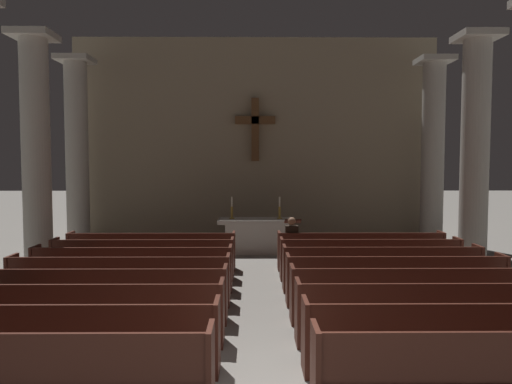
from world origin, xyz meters
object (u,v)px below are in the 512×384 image
Objects in this scene: pew_right_row_8 at (360,251)px; column_right_third at (475,155)px; pew_left_row_8 at (152,251)px; pew_right_row_4 at (413,294)px; pew_left_row_2 at (57,337)px; column_left_fourth at (77,156)px; candlestick_right at (280,212)px; altar at (256,235)px; pew_left_row_5 at (120,280)px; lone_worshipper at (291,242)px; lectern at (293,241)px; pew_left_row_6 at (133,269)px; pew_right_row_3 at (435,312)px; column_left_third at (36,155)px; column_right_fourth at (433,156)px; pew_left_row_7 at (143,259)px; pew_left_row_1 at (20,371)px; pew_right_row_6 at (381,268)px; pew_right_row_1 at (504,369)px; pew_right_row_7 at (370,259)px; pew_right_row_2 at (464,336)px; pew_right_row_5 at (395,280)px; pew_left_row_4 at (104,295)px; candlestick_left at (232,212)px; pew_left_row_3 at (84,313)px.

pew_right_row_8 is 3.78m from column_right_third.
pew_left_row_8 is 6.52m from pew_right_row_4.
column_left_fourth reaches higher than pew_left_row_2.
altar is at bearing 180.00° from candlestick_right.
lone_worshipper reaches higher than pew_left_row_5.
lone_worshipper is at bearing -96.57° from lectern.
pew_left_row_6 and pew_right_row_3 have the same top height.
pew_left_row_8 is 0.70× the size of column_left_third.
pew_left_row_5 is 0.70× the size of column_right_fourth.
lectern is at bearing 30.62° from pew_left_row_7.
pew_right_row_6 is at bearing 44.15° from pew_left_row_1.
column_right_third reaches higher than pew_right_row_3.
pew_right_row_8 is at bearing 90.00° from pew_right_row_3.
pew_left_row_2 is 1.00× the size of pew_right_row_8.
pew_right_row_1 is 9.52m from candlestick_right.
pew_right_row_4 is at bearing -72.76° from lectern.
column_left_fourth reaches higher than pew_right_row_6.
column_left_fourth is 6.04m from altar.
column_left_fourth is (-2.92, 5.20, 2.38)m from pew_left_row_6.
lone_worshipper is at bearing 63.94° from pew_left_row_1.
pew_right_row_7 is (0.00, 4.00, 0.00)m from pew_right_row_3.
pew_right_row_2 and pew_right_row_5 have the same top height.
pew_right_row_6 is (0.00, 5.00, 0.00)m from pew_right_row_1.
column_right_fourth is 9.13× the size of candlestick_right.
pew_left_row_4 is 1.00m from pew_left_row_5.
column_left_fourth is (-8.07, 5.20, 2.38)m from pew_right_row_6.
candlestick_left reaches higher than pew_right_row_8.
pew_left_row_8 is at bearing 149.78° from pew_right_row_5.
column_left_third is at bearing 142.04° from pew_right_row_2.
pew_right_row_5 is 0.70× the size of column_left_third.
column_left_fourth is at bearing 162.11° from lectern.
pew_left_row_2 is 1.00m from pew_left_row_3.
pew_right_row_6 is at bearing -66.48° from candlestick_right.
pew_left_row_2 is at bearing -107.22° from altar.
pew_right_row_2 is 8.55m from candlestick_right.
altar is (5.50, 2.01, -2.32)m from column_left_third.
pew_right_row_4 is at bearing -30.22° from pew_left_row_7.
pew_right_row_2 is 6.36× the size of candlestick_right.
pew_right_row_7 is at bearing 21.22° from pew_left_row_5.
column_right_fourth is at bearing 48.74° from pew_left_row_2.
candlestick_right reaches higher than pew_left_row_1.
pew_right_row_1 is 1.00× the size of pew_right_row_7.
pew_left_row_6 is 4.73m from lectern.
column_right_third is (2.92, 1.30, 2.38)m from pew_right_row_7.
pew_right_row_6 is at bearing 37.83° from pew_left_row_2.
pew_left_row_1 is 6.00m from pew_left_row_7.
pew_right_row_2 is at bearing -72.78° from altar.
pew_right_row_1 is 3.00m from pew_right_row_4.
candlestick_left is at bearing 73.45° from pew_left_row_4.
pew_right_row_1 is 8.26m from lectern.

